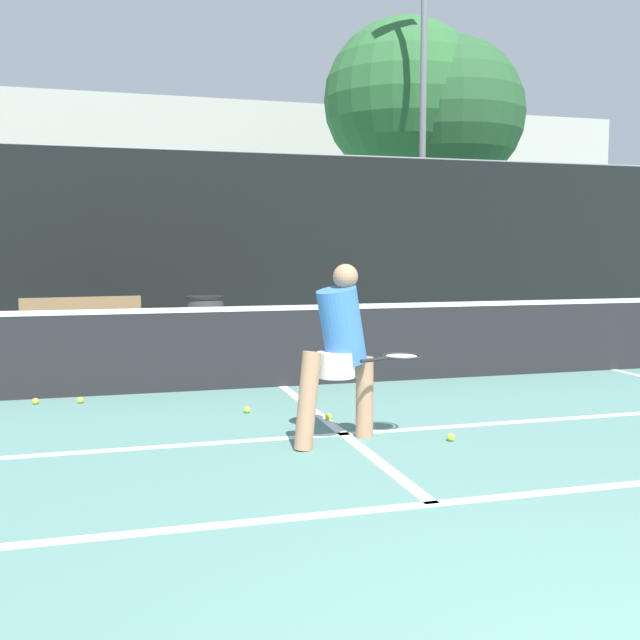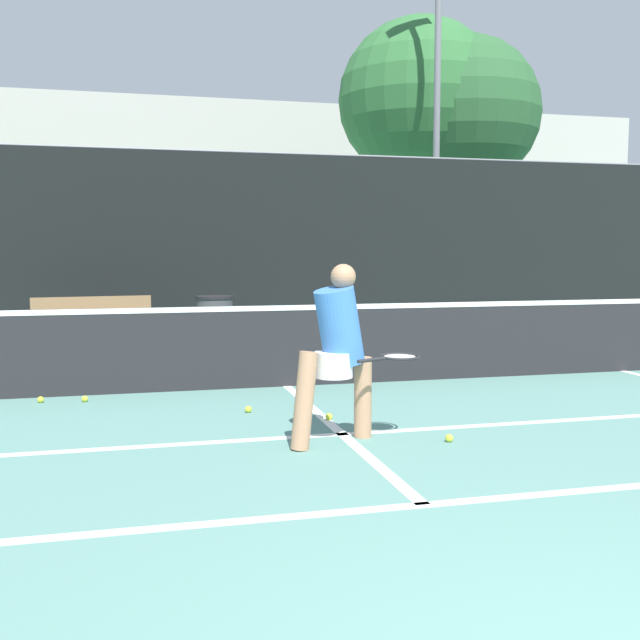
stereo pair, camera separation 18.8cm
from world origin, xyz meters
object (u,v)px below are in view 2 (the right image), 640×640
(player_practicing, at_px, (338,347))
(trash_bin, at_px, (215,323))
(courtside_bench, at_px, (93,322))
(parked_car, at_px, (176,296))

(player_practicing, height_order, trash_bin, player_practicing)
(courtside_bench, distance_m, parked_car, 5.08)
(parked_car, bearing_deg, trash_bin, -86.45)
(player_practicing, distance_m, parked_car, 11.11)
(player_practicing, xyz_separation_m, courtside_bench, (-2.23, 6.25, -0.32))
(player_practicing, relative_size, parked_car, 0.33)
(courtside_bench, bearing_deg, player_practicing, -76.72)
(courtside_bench, height_order, parked_car, parked_car)
(trash_bin, height_order, parked_car, parked_car)
(player_practicing, distance_m, trash_bin, 6.03)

